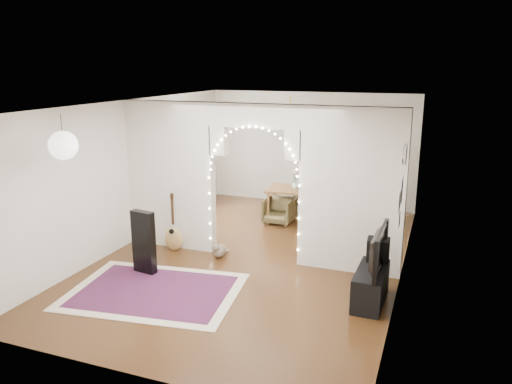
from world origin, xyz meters
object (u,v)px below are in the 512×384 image
(bookcase, at_px, (346,180))
(dining_chair_right, at_px, (306,203))
(dining_table, at_px, (296,192))
(floor_speaker, at_px, (377,265))
(acoustic_guitar, at_px, (173,230))
(media_console, at_px, (371,286))
(dining_chair_left, at_px, (279,211))

(bookcase, bearing_deg, dining_chair_right, -135.14)
(dining_table, relative_size, dining_chair_right, 2.47)
(dining_chair_right, bearing_deg, floor_speaker, -58.06)
(bookcase, bearing_deg, acoustic_guitar, -112.31)
(media_console, bearing_deg, dining_chair_right, 117.75)
(dining_table, xyz_separation_m, dining_chair_right, (0.02, 0.80, -0.45))
(bookcase, distance_m, dining_chair_right, 1.08)
(floor_speaker, distance_m, media_console, 0.43)
(media_console, relative_size, dining_table, 0.79)
(dining_table, height_order, dining_chair_right, dining_table)
(media_console, distance_m, dining_table, 3.85)
(dining_chair_left, height_order, dining_chair_right, dining_chair_left)
(floor_speaker, distance_m, bookcase, 4.37)
(dining_table, bearing_deg, dining_chair_right, 83.77)
(dining_chair_right, bearing_deg, dining_chair_left, -106.82)
(dining_table, bearing_deg, dining_chair_left, -155.36)
(acoustic_guitar, distance_m, dining_chair_left, 2.59)
(acoustic_guitar, relative_size, floor_speaker, 1.11)
(acoustic_guitar, height_order, bookcase, bookcase)
(floor_speaker, height_order, dining_table, floor_speaker)
(media_console, distance_m, dining_chair_left, 3.86)
(acoustic_guitar, distance_m, dining_chair_right, 3.61)
(dining_table, height_order, dining_chair_left, dining_table)
(acoustic_guitar, bearing_deg, media_console, -20.02)
(acoustic_guitar, relative_size, dining_table, 0.73)
(acoustic_guitar, height_order, floor_speaker, acoustic_guitar)
(media_console, xyz_separation_m, dining_table, (-2.06, 3.23, 0.43))
(floor_speaker, relative_size, dining_table, 0.66)
(dining_table, distance_m, dining_chair_right, 0.92)
(dining_chair_left, bearing_deg, floor_speaker, -46.44)
(floor_speaker, xyz_separation_m, dining_table, (-2.09, 2.83, 0.27))
(bookcase, xyz_separation_m, dining_chair_left, (-1.14, -1.52, -0.43))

